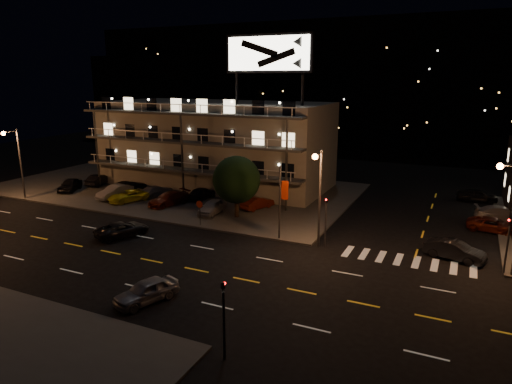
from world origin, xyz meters
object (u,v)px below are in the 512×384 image
at_px(lot_car_4, 212,207).
at_px(road_car_west, 122,229).
at_px(lot_car_7, 157,191).
at_px(lot_car_2, 128,196).
at_px(side_car_0, 455,250).
at_px(tree, 236,181).
at_px(road_car_east, 146,291).

distance_m(lot_car_4, road_car_west, 9.66).
bearing_deg(lot_car_7, lot_car_2, 84.75).
height_order(side_car_0, road_car_west, side_car_0).
distance_m(tree, road_car_east, 18.14).
relative_size(lot_car_2, lot_car_4, 1.10).
bearing_deg(lot_car_2, road_car_east, -23.76).
relative_size(lot_car_4, side_car_0, 0.91).
bearing_deg(lot_car_7, lot_car_4, 179.12).
distance_m(lot_car_7, road_car_west, 13.31).
bearing_deg(side_car_0, lot_car_4, 100.77).
xyz_separation_m(side_car_0, road_car_west, (-26.40, -6.68, -0.08)).
xyz_separation_m(lot_car_2, road_car_east, (16.32, -17.58, -0.07)).
relative_size(tree, road_car_west, 1.30).
bearing_deg(side_car_0, road_car_east, 148.45).
height_order(lot_car_2, side_car_0, side_car_0).
bearing_deg(side_car_0, road_car_west, 120.49).
distance_m(road_car_east, road_car_west, 12.82).
relative_size(lot_car_7, road_car_east, 1.04).
xyz_separation_m(lot_car_2, road_car_west, (6.88, -8.91, -0.12)).
xyz_separation_m(tree, lot_car_2, (-13.42, -0.07, -2.97)).
distance_m(lot_car_2, road_car_west, 11.26).
relative_size(lot_car_2, lot_car_7, 1.04).
bearing_deg(lot_car_2, side_car_0, 19.53).
distance_m(lot_car_7, side_car_0, 32.31).
height_order(lot_car_4, side_car_0, lot_car_4).
height_order(lot_car_4, road_car_west, lot_car_4).
bearing_deg(side_car_0, lot_car_7, 96.55).
bearing_deg(road_car_west, lot_car_2, -27.84).
height_order(lot_car_7, road_car_west, lot_car_7).
bearing_deg(lot_car_4, road_car_west, -115.87).
distance_m(lot_car_2, side_car_0, 33.35).
distance_m(tree, side_car_0, 20.21).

